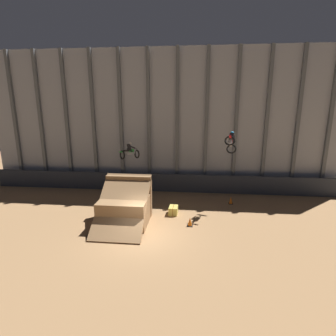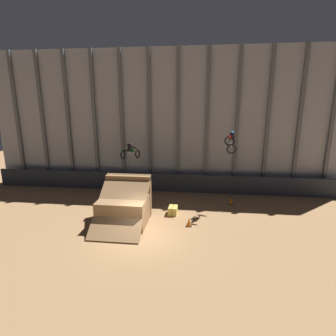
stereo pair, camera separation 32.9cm
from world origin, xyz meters
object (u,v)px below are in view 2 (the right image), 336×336
at_px(dirt_ramp, 125,206).
at_px(traffic_cone_arena_edge, 189,222).
at_px(rider_bike_left_air, 130,152).
at_px(traffic_cone_near_ramp, 231,201).
at_px(rider_bike_right_air, 231,142).
at_px(hay_bale_trackside, 173,210).

height_order(dirt_ramp, traffic_cone_arena_edge, dirt_ramp).
distance_m(rider_bike_left_air, traffic_cone_near_ramp, 9.05).
bearing_deg(rider_bike_left_air, rider_bike_right_air, 29.80).
bearing_deg(traffic_cone_near_ramp, rider_bike_left_air, 173.17).
bearing_deg(traffic_cone_near_ramp, rider_bike_right_air, -109.64).
height_order(traffic_cone_arena_edge, hay_bale_trackside, traffic_cone_arena_edge).
bearing_deg(rider_bike_left_air, dirt_ramp, -35.38).
relative_size(dirt_ramp, traffic_cone_arena_edge, 7.37).
bearing_deg(dirt_ramp, traffic_cone_arena_edge, -3.31).
xyz_separation_m(dirt_ramp, traffic_cone_near_ramp, (7.38, 4.02, -0.78)).
bearing_deg(rider_bike_left_air, traffic_cone_arena_edge, -1.00).
relative_size(traffic_cone_near_ramp, traffic_cone_arena_edge, 1.00).
height_order(rider_bike_left_air, traffic_cone_arena_edge, rider_bike_left_air).
height_order(traffic_cone_near_ramp, hay_bale_trackside, traffic_cone_near_ramp).
bearing_deg(traffic_cone_arena_edge, hay_bale_trackside, 124.30).
bearing_deg(traffic_cone_arena_edge, rider_bike_right_air, 49.22).
distance_m(traffic_cone_near_ramp, traffic_cone_arena_edge, 5.29).
relative_size(rider_bike_right_air, traffic_cone_near_ramp, 3.09).
height_order(traffic_cone_near_ramp, traffic_cone_arena_edge, same).
bearing_deg(traffic_cone_arena_edge, rider_bike_left_air, 134.39).
bearing_deg(hay_bale_trackside, traffic_cone_near_ramp, 29.63).
distance_m(rider_bike_right_air, hay_bale_trackside, 6.35).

